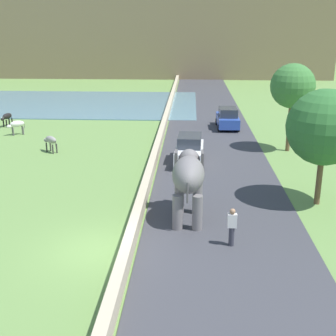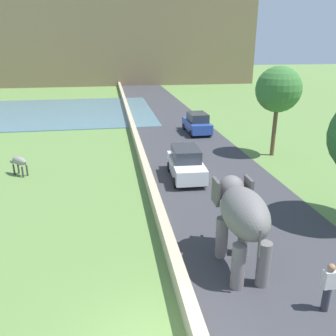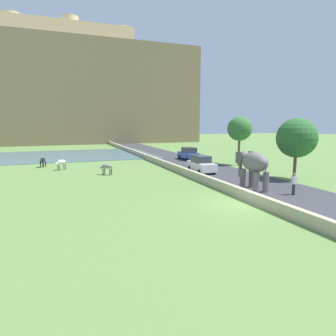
{
  "view_description": "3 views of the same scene",
  "coord_description": "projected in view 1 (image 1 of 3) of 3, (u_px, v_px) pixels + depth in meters",
  "views": [
    {
      "loc": [
        3.51,
        -15.42,
        8.38
      ],
      "look_at": [
        2.35,
        6.49,
        1.32
      ],
      "focal_mm": 47.57,
      "sensor_mm": 36.0,
      "label": 1
    },
    {
      "loc": [
        -0.7,
        -6.91,
        7.47
      ],
      "look_at": [
        1.8,
        8.19,
        1.96
      ],
      "focal_mm": 37.71,
      "sensor_mm": 36.0,
      "label": 2
    },
    {
      "loc": [
        -10.44,
        -15.44,
        5.17
      ],
      "look_at": [
        -1.55,
        8.39,
        1.24
      ],
      "focal_mm": 31.11,
      "sensor_mm": 36.0,
      "label": 3
    }
  ],
  "objects": [
    {
      "name": "tree_near",
      "position": [
        325.0,
        127.0,
        20.75
      ],
      "size": [
        3.59,
        3.59,
        5.64
      ],
      "color": "brown",
      "rests_on": "ground"
    },
    {
      "name": "lake",
      "position": [
        36.0,
        103.0,
        50.18
      ],
      "size": [
        36.0,
        18.0,
        0.08
      ],
      "primitive_type": "cube",
      "color": "slate",
      "rests_on": "ground"
    },
    {
      "name": "cow_black",
      "position": [
        7.0,
        117.0,
        38.4
      ],
      "size": [
        0.71,
        1.42,
        1.15
      ],
      "color": "black",
      "rests_on": "ground"
    },
    {
      "name": "cow_white",
      "position": [
        17.0,
        125.0,
        35.4
      ],
      "size": [
        1.34,
        1.05,
        1.15
      ],
      "color": "silver",
      "rests_on": "ground"
    },
    {
      "name": "car_blue",
      "position": [
        228.0,
        118.0,
        37.55
      ],
      "size": [
        1.85,
        4.03,
        1.8
      ],
      "color": "#2D4CA8",
      "rests_on": "ground"
    },
    {
      "name": "cow_grey",
      "position": [
        51.0,
        140.0,
        30.55
      ],
      "size": [
        1.28,
        1.15,
        1.15
      ],
      "color": "gray",
      "rests_on": "ground"
    },
    {
      "name": "barrier_wall",
      "position": [
        161.0,
        134.0,
        34.35
      ],
      "size": [
        0.4,
        110.0,
        0.71
      ],
      "primitive_type": "cube",
      "color": "tan",
      "rests_on": "ground"
    },
    {
      "name": "road_surface",
      "position": [
        209.0,
        133.0,
        36.16
      ],
      "size": [
        7.0,
        120.0,
        0.06
      ],
      "primitive_type": "cube",
      "color": "#38383D",
      "rests_on": "ground"
    },
    {
      "name": "tree_mid",
      "position": [
        293.0,
        86.0,
        29.8
      ],
      "size": [
        2.99,
        2.99,
        6.01
      ],
      "color": "brown",
      "rests_on": "ground"
    },
    {
      "name": "car_white",
      "position": [
        189.0,
        150.0,
        28.06
      ],
      "size": [
        1.92,
        4.07,
        1.8
      ],
      "color": "white",
      "rests_on": "ground"
    },
    {
      "name": "person_beside_elephant",
      "position": [
        232.0,
        227.0,
        17.39
      ],
      "size": [
        0.36,
        0.22,
        1.63
      ],
      "color": "#33333D",
      "rests_on": "ground"
    },
    {
      "name": "ground_plane",
      "position": [
        99.0,
        250.0,
        17.4
      ],
      "size": [
        220.0,
        220.0,
        0.0
      ],
      "primitive_type": "plane",
      "color": "#608442"
    },
    {
      "name": "elephant",
      "position": [
        188.0,
        177.0,
        19.5
      ],
      "size": [
        1.44,
        3.47,
        2.99
      ],
      "color": "slate",
      "rests_on": "ground"
    },
    {
      "name": "hill_distant",
      "position": [
        141.0,
        1.0,
        81.57
      ],
      "size": [
        64.0,
        28.0,
        25.3
      ],
      "primitive_type": "cube",
      "color": "#7F6B4C",
      "rests_on": "ground"
    }
  ]
}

